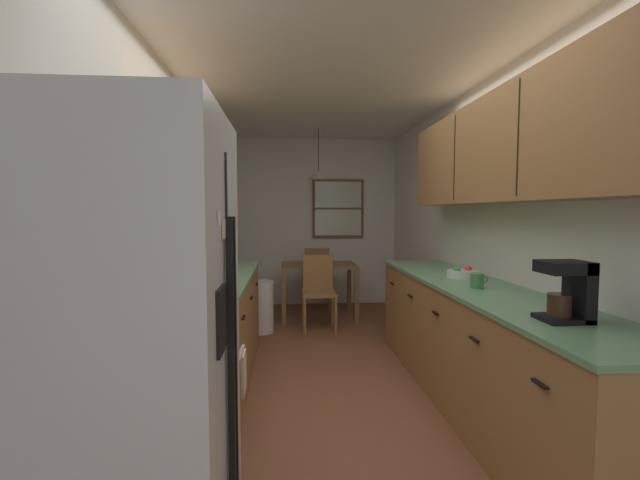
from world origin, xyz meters
The scene contains 24 objects.
ground_plane centered at (0.00, 1.00, 0.00)m, with size 12.00×12.00×0.00m, color brown.
wall_left centered at (-1.35, 1.00, 1.27)m, with size 0.10×9.00×2.55m, color white.
wall_right centered at (1.35, 1.00, 1.27)m, with size 0.10×9.00×2.55m, color white.
wall_back centered at (0.00, 3.65, 1.27)m, with size 4.40×0.10×2.55m, color white.
ceiling_slab centered at (0.00, 1.00, 2.59)m, with size 4.40×9.00×0.08m, color white.
refrigerator centered at (-0.95, -1.27, 0.90)m, with size 0.72×0.77×1.79m.
stove_range centered at (-0.99, -0.57, 0.47)m, with size 0.66×0.59×1.10m.
microwave_over_range centered at (-1.11, -0.57, 1.61)m, with size 0.39×0.59×0.31m.
counter_left centered at (-1.00, 0.75, 0.45)m, with size 0.64×2.05×0.90m.
upper_cabinets_left centered at (-1.14, 0.70, 1.82)m, with size 0.33×2.13×0.70m.
counter_right centered at (1.00, 0.09, 0.45)m, with size 0.64×3.15×0.90m.
upper_cabinets_right centered at (1.14, 0.04, 1.87)m, with size 0.33×2.83×0.74m.
dining_table centered at (0.05, 2.78, 0.61)m, with size 1.00×0.72×0.73m.
dining_chair_near centered at (0.00, 2.21, 0.50)m, with size 0.40×0.40×0.90m.
dining_chair_far centered at (0.07, 3.35, 0.50)m, with size 0.44×0.44×0.90m.
pendant_light centered at (0.05, 2.78, 1.93)m, with size 0.30×0.30×0.68m.
back_window centered at (0.41, 3.58, 1.48)m, with size 0.79×0.05×0.90m.
trash_bin centered at (-0.70, 2.12, 0.30)m, with size 0.31×0.31×0.61m, color white.
storage_canister centered at (-1.00, 0.08, 1.00)m, with size 0.13×0.13×0.20m.
dish_towel centered at (-0.64, -0.42, 0.50)m, with size 0.02×0.16×0.24m, color beige.
coffee_maker centered at (0.99, -0.91, 1.06)m, with size 0.22×0.18×0.30m.
mug_by_coffeemaker centered at (0.94, -0.02, 0.95)m, with size 0.13×0.09×0.11m.
fruit_bowl centered at (1.04, 0.44, 0.94)m, with size 0.24×0.24×0.09m.
table_serving_bowl centered at (0.12, 2.74, 0.76)m, with size 0.17×0.17×0.06m, color #4C7299.
Camera 1 is at (-0.39, -2.82, 1.43)m, focal length 23.41 mm.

